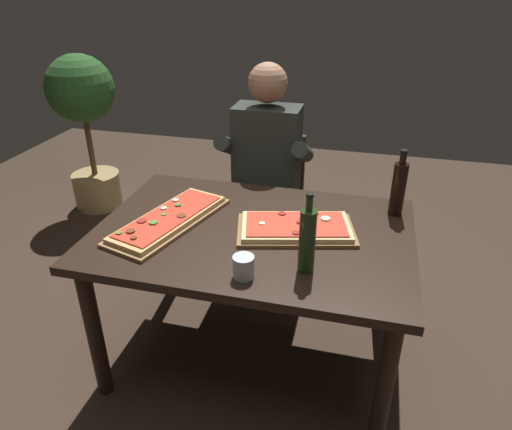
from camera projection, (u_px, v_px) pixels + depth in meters
name	position (u px, v px, depth m)	size (l,w,h in m)	color
ground_plane	(254.00, 353.00, 2.41)	(6.40, 6.40, 0.00)	#38281E
dining_table	(253.00, 248.00, 2.11)	(1.40, 0.96, 0.74)	black
pizza_rectangular_front	(296.00, 228.00, 2.04)	(0.57, 0.40, 0.05)	brown
pizza_rectangular_left	(169.00, 219.00, 2.11)	(0.41, 0.68, 0.05)	olive
wine_bottle_dark	(399.00, 188.00, 2.14)	(0.07, 0.07, 0.32)	black
oil_bottle_amber	(307.00, 240.00, 1.73)	(0.06, 0.06, 0.33)	#233819
tumbler_near_camera	(244.00, 267.00, 1.73)	(0.08, 0.08, 0.09)	silver
diner_chair	(269.00, 198.00, 2.94)	(0.44, 0.44, 0.87)	#3D2B1E
seated_diner	(265.00, 167.00, 2.72)	(0.53, 0.41, 1.33)	#23232D
potted_plant_corner	(85.00, 115.00, 3.57)	(0.51, 0.51, 1.23)	tan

